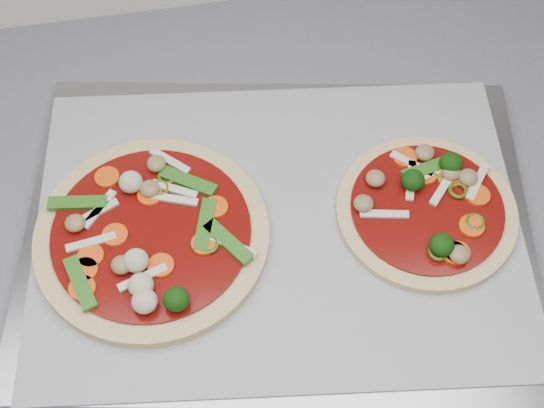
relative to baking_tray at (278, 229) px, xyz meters
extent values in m
cube|color=#BCBCBA|center=(-0.33, 0.04, -0.48)|extent=(3.60, 0.60, 0.86)
cube|color=gray|center=(0.00, 0.00, 0.00)|extent=(0.56, 0.46, 0.02)
cube|color=#949599|center=(0.00, 0.00, 0.01)|extent=(0.52, 0.41, 0.00)
cylinder|color=#DDC57C|center=(-0.12, 0.00, 0.02)|extent=(0.29, 0.29, 0.01)
cylinder|color=maroon|center=(-0.12, 0.00, 0.02)|extent=(0.24, 0.24, 0.00)
cube|color=beige|center=(-0.10, 0.08, 0.03)|extent=(0.04, 0.04, 0.00)
ellipsoid|color=olive|center=(-0.12, 0.05, 0.03)|extent=(0.03, 0.03, 0.01)
cube|color=beige|center=(-0.05, -0.03, 0.03)|extent=(0.04, 0.03, 0.00)
ellipsoid|color=#0F3C07|center=(-0.11, -0.08, 0.04)|extent=(0.03, 0.03, 0.02)
cylinder|color=#EE3B0A|center=(-0.16, 0.07, 0.03)|extent=(0.03, 0.03, 0.00)
ellipsoid|color=olive|center=(-0.19, 0.02, 0.03)|extent=(0.03, 0.03, 0.01)
torus|color=#31450A|center=(-0.11, 0.05, 0.03)|extent=(0.02, 0.02, 0.00)
ellipsoid|color=#BDB694|center=(-0.14, -0.07, 0.04)|extent=(0.03, 0.03, 0.02)
ellipsoid|color=#BDB694|center=(-0.14, 0.06, 0.04)|extent=(0.02, 0.02, 0.02)
cylinder|color=#EE3B0A|center=(-0.18, -0.01, 0.03)|extent=(0.03, 0.03, 0.00)
cube|color=beige|center=(-0.17, 0.04, 0.03)|extent=(0.04, 0.04, 0.00)
cube|color=beige|center=(-0.10, 0.05, 0.03)|extent=(0.05, 0.03, 0.00)
cube|color=#29691A|center=(-0.19, 0.05, 0.03)|extent=(0.06, 0.02, 0.00)
cylinder|color=#EE3B0A|center=(-0.19, -0.05, 0.03)|extent=(0.03, 0.03, 0.00)
torus|color=#31450A|center=(-0.10, 0.06, 0.03)|extent=(0.03, 0.03, 0.00)
ellipsoid|color=olive|center=(-0.11, 0.08, 0.03)|extent=(0.03, 0.03, 0.01)
cylinder|color=#EE3B0A|center=(-0.16, 0.00, 0.03)|extent=(0.03, 0.03, 0.00)
cube|color=beige|center=(-0.18, 0.03, 0.03)|extent=(0.05, 0.03, 0.00)
cylinder|color=#EE3B0A|center=(-0.12, 0.04, 0.03)|extent=(0.03, 0.03, 0.00)
ellipsoid|color=#BDB694|center=(-0.14, -0.03, 0.04)|extent=(0.03, 0.03, 0.02)
cylinder|color=#EE3B0A|center=(-0.08, -0.02, 0.03)|extent=(0.03, 0.03, 0.00)
cube|color=beige|center=(-0.18, 0.00, 0.03)|extent=(0.05, 0.01, 0.00)
ellipsoid|color=#BDB694|center=(-0.14, -0.06, 0.04)|extent=(0.03, 0.03, 0.02)
cylinder|color=#EE3B0A|center=(-0.12, -0.04, 0.03)|extent=(0.03, 0.03, 0.00)
torus|color=#31450A|center=(-0.07, -0.02, 0.03)|extent=(0.03, 0.03, 0.00)
cylinder|color=#EE3B0A|center=(-0.19, -0.03, 0.03)|extent=(0.04, 0.04, 0.00)
cube|color=#29691A|center=(-0.05, -0.02, 0.03)|extent=(0.04, 0.06, 0.00)
cube|color=#29691A|center=(-0.19, -0.04, 0.03)|extent=(0.03, 0.06, 0.00)
cube|color=#29691A|center=(-0.08, 0.05, 0.03)|extent=(0.06, 0.04, 0.00)
cylinder|color=#EE3B0A|center=(-0.06, 0.02, 0.03)|extent=(0.04, 0.04, 0.00)
cube|color=beige|center=(-0.14, -0.05, 0.03)|extent=(0.05, 0.02, 0.00)
cube|color=beige|center=(-0.10, 0.03, 0.03)|extent=(0.05, 0.02, 0.00)
torus|color=#31450A|center=(-0.14, -0.07, 0.03)|extent=(0.03, 0.03, 0.00)
cube|color=#29691A|center=(-0.07, 0.00, 0.03)|extent=(0.03, 0.06, 0.00)
ellipsoid|color=olive|center=(-0.15, -0.03, 0.03)|extent=(0.02, 0.02, 0.01)
cylinder|color=#DDC57C|center=(0.15, -0.01, 0.02)|extent=(0.20, 0.20, 0.01)
cylinder|color=maroon|center=(0.15, -0.01, 0.02)|extent=(0.17, 0.17, 0.00)
cylinder|color=#EE3B0A|center=(0.18, -0.04, 0.03)|extent=(0.04, 0.04, 0.00)
cube|color=beige|center=(0.17, 0.00, 0.03)|extent=(0.04, 0.04, 0.00)
ellipsoid|color=olive|center=(0.16, 0.05, 0.03)|extent=(0.03, 0.03, 0.01)
cylinder|color=#EE3B0A|center=(0.20, -0.01, 0.03)|extent=(0.03, 0.03, 0.00)
ellipsoid|color=olive|center=(0.10, 0.02, 0.03)|extent=(0.03, 0.03, 0.01)
torus|color=#31450A|center=(0.14, 0.02, 0.03)|extent=(0.02, 0.02, 0.00)
cube|color=beige|center=(0.20, 0.00, 0.03)|extent=(0.04, 0.04, 0.00)
ellipsoid|color=olive|center=(0.08, 0.00, 0.03)|extent=(0.02, 0.02, 0.01)
cylinder|color=#EE3B0A|center=(0.16, -0.07, 0.03)|extent=(0.03, 0.03, 0.00)
ellipsoid|color=olive|center=(0.19, 0.01, 0.03)|extent=(0.02, 0.02, 0.01)
cube|color=beige|center=(0.16, 0.02, 0.03)|extent=(0.05, 0.02, 0.00)
ellipsoid|color=#0F3C07|center=(0.14, -0.06, 0.03)|extent=(0.03, 0.03, 0.02)
torus|color=#31450A|center=(0.18, 0.00, 0.03)|extent=(0.03, 0.03, 0.00)
cube|color=beige|center=(0.10, -0.02, 0.03)|extent=(0.05, 0.02, 0.00)
cube|color=beige|center=(0.15, 0.04, 0.03)|extent=(0.04, 0.04, 0.00)
cylinder|color=#EE3B0A|center=(0.16, -0.07, 0.03)|extent=(0.04, 0.04, 0.00)
torus|color=#31450A|center=(0.14, -0.07, 0.03)|extent=(0.03, 0.03, 0.00)
cylinder|color=#EE3B0A|center=(0.18, 0.01, 0.03)|extent=(0.03, 0.03, 0.00)
ellipsoid|color=olive|center=(0.16, -0.07, 0.03)|extent=(0.02, 0.02, 0.01)
ellipsoid|color=#0F3C07|center=(0.18, 0.03, 0.03)|extent=(0.03, 0.03, 0.02)
cylinder|color=#EE3B0A|center=(0.14, 0.05, 0.03)|extent=(0.03, 0.03, 0.00)
torus|color=#31450A|center=(0.17, 0.02, 0.03)|extent=(0.02, 0.02, 0.00)
cylinder|color=#EE3B0A|center=(0.15, 0.02, 0.03)|extent=(0.03, 0.03, 0.00)
ellipsoid|color=olive|center=(0.18, 0.02, 0.03)|extent=(0.02, 0.02, 0.01)
ellipsoid|color=#0F3C07|center=(0.14, 0.01, 0.03)|extent=(0.03, 0.03, 0.02)
cube|color=beige|center=(0.14, 0.02, 0.03)|extent=(0.02, 0.05, 0.00)
torus|color=#31450A|center=(0.19, -0.04, 0.03)|extent=(0.03, 0.03, 0.00)
cube|color=#29691A|center=(0.16, 0.03, 0.03)|extent=(0.06, 0.03, 0.00)
camera|label=1|loc=(-0.07, -0.38, 0.65)|focal=50.00mm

